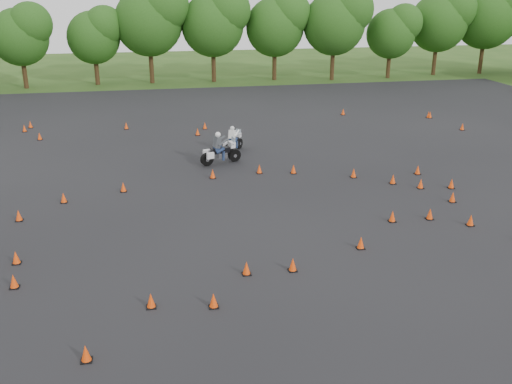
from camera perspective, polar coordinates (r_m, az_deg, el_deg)
The scene contains 6 objects.
ground at distance 20.42m, azimuth 2.16°, elevation -6.94°, with size 140.00×140.00×0.00m, color #2D5119.
asphalt_pad at distance 25.80m, azimuth -0.85°, elevation -1.01°, with size 62.00×62.00×0.00m, color black.
treeline at distance 53.60m, azimuth -1.92°, elevation 15.07°, with size 87.05×32.66×11.10m.
traffic_cones at distance 25.65m, azimuth -0.59°, elevation -0.60°, with size 36.69×33.10×0.45m.
rider_grey at distance 31.22m, azimuth -3.58°, elevation 4.48°, with size 2.38×0.73×1.83m, color #3E4145, non-canonical shape.
rider_white at distance 33.59m, azimuth -2.26°, elevation 5.37°, with size 2.02×0.62×1.56m, color white, non-canonical shape.
Camera 1 is at (-4.23, -17.72, 9.24)m, focal length 40.00 mm.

